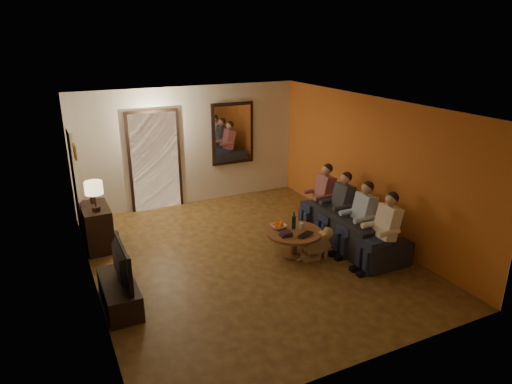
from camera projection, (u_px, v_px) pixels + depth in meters
name	position (u px, v px, depth m)	size (l,w,h in m)	color
floor	(248.00, 257.00, 7.88)	(5.00, 6.00, 0.01)	#492F13
ceiling	(247.00, 106.00, 7.01)	(5.00, 6.00, 0.01)	white
back_wall	(190.00, 146.00, 9.99)	(5.00, 0.02, 2.60)	beige
front_wall	(365.00, 266.00, 4.90)	(5.00, 0.02, 2.60)	beige
left_wall	(87.00, 211.00, 6.42)	(0.02, 6.00, 2.60)	beige
right_wall	(369.00, 167.00, 8.47)	(0.02, 6.00, 2.60)	beige
orange_accent	(369.00, 167.00, 8.47)	(0.01, 6.00, 2.60)	#C86322
kitchen_doorway	(155.00, 162.00, 9.73)	(1.00, 0.06, 2.10)	#FFE0A5
door_trim	(155.00, 162.00, 9.72)	(1.12, 0.04, 2.22)	black
fridge_glimpse	(167.00, 167.00, 9.89)	(0.45, 0.03, 1.70)	silver
mirror_frame	(233.00, 134.00, 10.30)	(1.00, 0.05, 1.40)	black
mirror_glass	(233.00, 134.00, 10.28)	(0.86, 0.02, 1.26)	white
white_door	(76.00, 183.00, 8.48)	(0.06, 0.85, 2.04)	white
framed_art	(75.00, 152.00, 7.35)	(0.03, 0.28, 0.24)	#B28C33
art_canvas	(76.00, 152.00, 7.36)	(0.01, 0.22, 0.18)	brown
dresser	(97.00, 227.00, 8.12)	(0.45, 0.87, 0.78)	black
table_lamp	(95.00, 196.00, 7.72)	(0.30, 0.30, 0.54)	beige
flower_vase	(92.00, 191.00, 8.11)	(0.14, 0.14, 0.44)	red
tv_stand	(120.00, 294.00, 6.43)	(0.45, 1.13, 0.38)	black
tv	(116.00, 264.00, 6.27)	(0.13, 0.99, 0.57)	black
sofa	(353.00, 228.00, 8.23)	(0.87, 2.22, 0.65)	black
person_a	(383.00, 234.00, 7.33)	(0.60, 0.40, 1.20)	tan
person_b	(360.00, 221.00, 7.84)	(0.60, 0.40, 1.20)	tan
person_c	(339.00, 209.00, 8.35)	(0.60, 0.40, 1.20)	tan
person_d	(321.00, 199.00, 8.86)	(0.60, 0.40, 1.20)	tan
dog	(316.00, 244.00, 7.73)	(0.56, 0.24, 0.56)	#A06D4A
coffee_table	(294.00, 243.00, 7.88)	(0.97, 0.97, 0.45)	brown
bowl	(279.00, 227.00, 7.91)	(0.26, 0.26, 0.06)	white
oranges	(279.00, 223.00, 7.88)	(0.20, 0.20, 0.08)	#FA6015
wine_bottle	(294.00, 220.00, 7.86)	(0.07, 0.07, 0.31)	black
wine_glass	(302.00, 226.00, 7.90)	(0.06, 0.06, 0.10)	silver
book_stack	(286.00, 234.00, 7.62)	(0.20, 0.15, 0.07)	black
laptop	(308.00, 236.00, 7.60)	(0.33, 0.21, 0.03)	black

